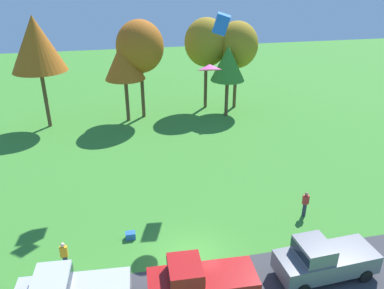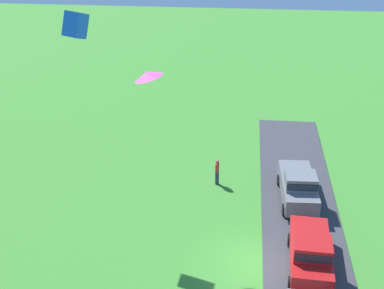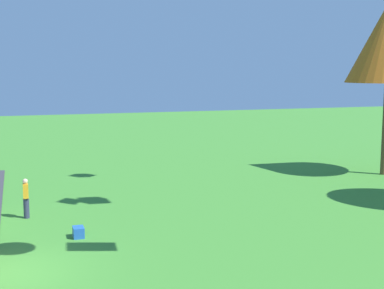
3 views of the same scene
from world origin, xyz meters
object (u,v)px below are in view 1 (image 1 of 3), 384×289
(tree_lone_near, at_px, (140,47))
(tree_far_right, at_px, (124,59))
(person_on_lawn, at_px, (305,204))
(tree_center_back, at_px, (228,64))
(car_pickup_mid_row, at_px, (198,281))
(tree_right_of_center, at_px, (237,45))
(car_pickup_near_entrance, at_px, (323,259))
(person_beside_suv, at_px, (65,256))
(cooler_box, at_px, (131,235))
(tree_far_left, at_px, (206,43))
(tree_left_of_center, at_px, (36,44))
(kite_delta_mid_center, at_px, (210,67))
(kite_box_high_right, at_px, (221,24))

(tree_lone_near, bearing_deg, tree_far_right, -154.48)
(person_on_lawn, bearing_deg, tree_center_back, 88.64)
(car_pickup_mid_row, height_order, tree_lone_near, tree_lone_near)
(tree_center_back, xyz_separation_m, tree_right_of_center, (1.68, 2.39, 1.34))
(car_pickup_near_entrance, bearing_deg, person_beside_suv, 165.77)
(tree_far_right, height_order, cooler_box, tree_far_right)
(car_pickup_mid_row, bearing_deg, person_on_lawn, 32.08)
(car_pickup_mid_row, distance_m, cooler_box, 5.87)
(tree_far_left, distance_m, tree_right_of_center, 3.24)
(car_pickup_near_entrance, height_order, tree_left_of_center, tree_left_of_center)
(person_on_lawn, xyz_separation_m, tree_right_of_center, (2.10, 20.50, 5.97))
(person_on_lawn, distance_m, tree_left_of_center, 26.70)
(car_pickup_mid_row, relative_size, kite_delta_mid_center, 3.60)
(car_pickup_mid_row, relative_size, tree_center_back, 0.70)
(kite_box_high_right, xyz_separation_m, kite_delta_mid_center, (-1.77, -3.87, -1.85))
(kite_box_high_right, bearing_deg, tree_center_back, 69.69)
(cooler_box, xyz_separation_m, kite_delta_mid_center, (5.30, 3.01, 8.75))
(tree_lone_near, distance_m, kite_box_high_right, 13.92)
(car_pickup_near_entrance, bearing_deg, tree_right_of_center, 81.62)
(person_beside_suv, xyz_separation_m, tree_center_back, (14.57, 19.82, 4.63))
(tree_left_of_center, distance_m, kite_box_high_right, 18.43)
(car_pickup_mid_row, relative_size, person_beside_suv, 2.98)
(person_beside_suv, height_order, tree_far_left, tree_far_left)
(cooler_box, relative_size, kite_delta_mid_center, 0.40)
(car_pickup_mid_row, bearing_deg, car_pickup_near_entrance, 1.03)
(tree_left_of_center, bearing_deg, tree_center_back, -2.76)
(person_on_lawn, xyz_separation_m, tree_left_of_center, (-17.39, 18.97, 7.09))
(tree_lone_near, distance_m, cooler_box, 20.99)
(cooler_box, bearing_deg, tree_far_left, 65.29)
(tree_lone_near, relative_size, tree_center_back, 1.35)
(cooler_box, bearing_deg, tree_center_back, 58.16)
(car_pickup_mid_row, xyz_separation_m, tree_right_of_center, (10.07, 25.49, 5.74))
(kite_delta_mid_center, bearing_deg, kite_box_high_right, 65.46)
(kite_delta_mid_center, bearing_deg, tree_far_right, 105.12)
(car_pickup_mid_row, height_order, tree_left_of_center, tree_left_of_center)
(person_on_lawn, distance_m, tree_center_back, 18.70)
(person_beside_suv, distance_m, tree_right_of_center, 28.16)
(tree_left_of_center, relative_size, tree_center_back, 1.44)
(tree_far_right, xyz_separation_m, kite_box_high_right, (6.03, -11.93, 4.56))
(tree_lone_near, relative_size, tree_right_of_center, 1.05)
(car_pickup_mid_row, xyz_separation_m, kite_delta_mid_center, (2.50, 8.09, 7.85))
(tree_far_left, bearing_deg, tree_lone_near, -167.91)
(person_beside_suv, distance_m, kite_box_high_right, 16.82)
(person_beside_suv, bearing_deg, cooler_box, 28.01)
(person_beside_suv, distance_m, kite_delta_mid_center, 12.80)
(kite_box_high_right, bearing_deg, tree_far_right, 116.83)
(tree_left_of_center, xyz_separation_m, cooler_box, (6.63, -18.88, -7.76))
(tree_center_back, bearing_deg, person_beside_suv, -126.32)
(car_pickup_near_entrance, relative_size, tree_lone_near, 0.52)
(car_pickup_mid_row, bearing_deg, tree_far_left, 75.22)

